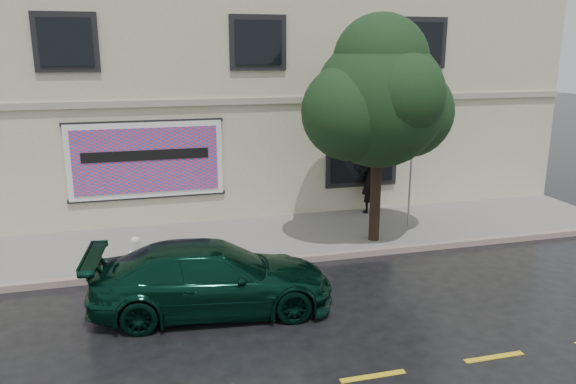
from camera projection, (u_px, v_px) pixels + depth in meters
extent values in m
plane|color=black|center=(309.00, 288.00, 12.17)|extent=(90.00, 90.00, 0.00)
cube|color=gray|center=(274.00, 237.00, 15.19)|extent=(20.00, 3.50, 0.15)
cube|color=gray|center=(290.00, 260.00, 13.56)|extent=(20.00, 0.18, 0.16)
cube|color=gold|center=(373.00, 376.00, 8.89)|extent=(19.00, 0.12, 0.01)
cube|color=beige|center=(235.00, 93.00, 19.72)|extent=(20.00, 8.00, 7.00)
cube|color=#9E9984|center=(259.00, 101.00, 15.91)|extent=(20.00, 0.12, 0.18)
cube|color=black|center=(362.00, 153.00, 17.12)|extent=(2.30, 0.10, 2.10)
cube|color=black|center=(363.00, 153.00, 17.07)|extent=(2.00, 0.05, 1.80)
cube|color=black|center=(65.00, 42.00, 14.21)|extent=(1.30, 0.05, 1.20)
cube|color=black|center=(258.00, 42.00, 15.46)|extent=(1.30, 0.05, 1.20)
cube|color=black|center=(423.00, 43.00, 16.71)|extent=(1.30, 0.05, 1.20)
cube|color=white|center=(146.00, 160.00, 15.47)|extent=(4.20, 0.06, 2.10)
cube|color=#E43252|center=(146.00, 160.00, 15.44)|extent=(3.90, 0.04, 1.80)
cube|color=black|center=(149.00, 197.00, 15.76)|extent=(4.30, 0.10, 0.10)
cube|color=black|center=(144.00, 122.00, 15.24)|extent=(4.30, 0.10, 0.10)
cube|color=black|center=(146.00, 155.00, 15.37)|extent=(3.40, 0.02, 0.28)
imported|color=black|center=(212.00, 278.00, 11.00)|extent=(4.89, 2.53, 1.37)
imported|color=black|center=(371.00, 181.00, 17.03)|extent=(0.83, 0.66, 1.97)
imported|color=black|center=(373.00, 136.00, 16.69)|extent=(1.30, 1.30, 0.79)
cylinder|color=black|center=(375.00, 193.00, 14.49)|extent=(0.28, 0.28, 2.55)
sphere|color=black|center=(379.00, 102.00, 13.91)|extent=(3.28, 3.28, 3.28)
cylinder|color=silver|center=(137.00, 266.00, 12.91)|extent=(0.29, 0.29, 0.08)
cylinder|color=silver|center=(136.00, 253.00, 12.84)|extent=(0.21, 0.21, 0.53)
sphere|color=silver|center=(135.00, 241.00, 12.76)|extent=(0.21, 0.21, 0.21)
cylinder|color=silver|center=(136.00, 252.00, 12.83)|extent=(0.31, 0.10, 0.10)
cylinder|color=gray|center=(410.00, 182.00, 15.61)|extent=(0.05, 0.05, 2.55)
cube|color=silver|center=(412.00, 146.00, 15.35)|extent=(0.31, 0.05, 0.41)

